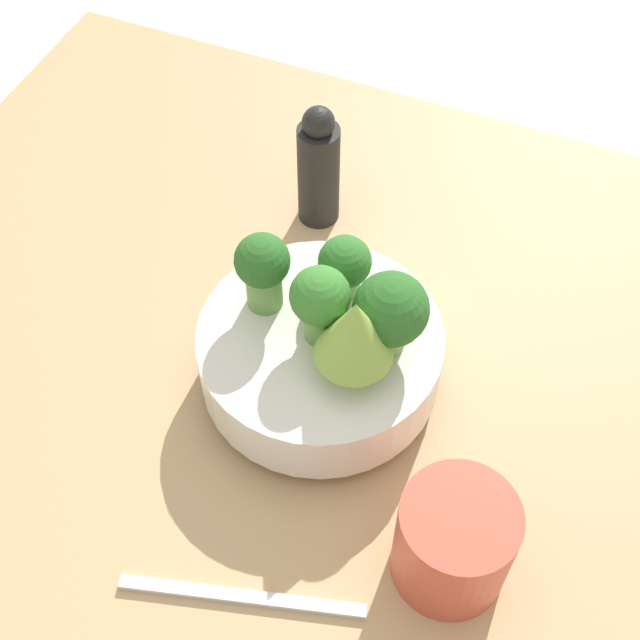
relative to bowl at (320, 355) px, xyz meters
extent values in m
plane|color=beige|center=(-0.03, -0.04, -0.08)|extent=(6.00, 6.00, 0.00)
cube|color=tan|center=(-0.03, -0.04, -0.06)|extent=(0.89, 0.85, 0.04)
cylinder|color=silver|center=(0.00, 0.00, -0.03)|extent=(0.09, 0.09, 0.01)
cylinder|color=silver|center=(0.00, 0.00, 0.00)|extent=(0.20, 0.20, 0.06)
cylinder|color=#609347|center=(0.00, 0.00, 0.05)|extent=(0.03, 0.03, 0.03)
sphere|color=#387A2D|center=(0.00, 0.00, 0.08)|extent=(0.05, 0.05, 0.05)
cylinder|color=#609347|center=(0.00, 0.05, 0.04)|extent=(0.03, 0.03, 0.02)
sphere|color=#2D6B28|center=(0.00, 0.05, 0.07)|extent=(0.04, 0.04, 0.04)
cylinder|color=#609347|center=(-0.05, 0.01, 0.05)|extent=(0.03, 0.03, 0.04)
sphere|color=#286023|center=(-0.05, 0.01, 0.08)|extent=(0.04, 0.04, 0.04)
cylinder|color=#7AB256|center=(0.04, -0.02, 0.04)|extent=(0.02, 0.02, 0.02)
cone|color=#84AD47|center=(0.04, -0.02, 0.08)|extent=(0.06, 0.06, 0.06)
cylinder|color=#6BA34C|center=(0.05, 0.01, 0.04)|extent=(0.03, 0.03, 0.03)
sphere|color=#286023|center=(0.05, 0.01, 0.08)|extent=(0.06, 0.06, 0.06)
cylinder|color=#C64C38|center=(0.15, -0.12, 0.01)|extent=(0.09, 0.09, 0.09)
cylinder|color=black|center=(-0.08, 0.18, 0.02)|extent=(0.04, 0.04, 0.11)
sphere|color=black|center=(-0.08, 0.18, 0.08)|extent=(0.03, 0.03, 0.03)
cube|color=silver|center=(0.02, -0.20, -0.04)|extent=(0.18, 0.06, 0.01)
camera|label=1|loc=(0.16, -0.39, 0.61)|focal=50.00mm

